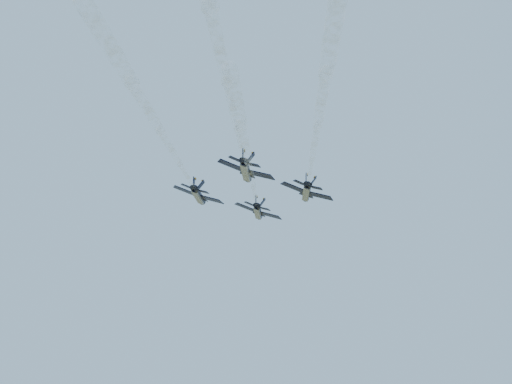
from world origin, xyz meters
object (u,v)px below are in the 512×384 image
(jet_lead, at_px, (258,212))
(jet_left, at_px, (199,196))
(jet_right, at_px, (307,193))
(jet_slot, at_px, (246,171))

(jet_lead, height_order, jet_left, same)
(jet_lead, relative_size, jet_right, 1.00)
(jet_left, distance_m, jet_right, 22.36)
(jet_slot, bearing_deg, jet_right, 45.24)
(jet_left, height_order, jet_slot, same)
(jet_left, xyz_separation_m, jet_slot, (13.88, -9.77, 0.00))
(jet_lead, xyz_separation_m, jet_slot, (5.52, -23.98, 0.00))
(jet_right, xyz_separation_m, jet_slot, (-7.91, -14.81, 0.00))
(jet_lead, distance_m, jet_left, 16.48)
(jet_lead, relative_size, jet_left, 1.00)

